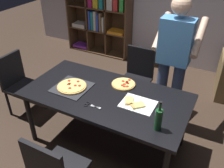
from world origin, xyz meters
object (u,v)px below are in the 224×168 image
object	(u,v)px
pepperoni_pizza_on_tray	(72,87)
kitchen_scissors	(90,105)
second_pizza_plain	(123,84)
wine_bottle	(158,119)
chair_left_end	(18,81)
dining_table	(106,99)
person_serving_pizza	(174,58)
chair_far_side	(137,74)
bookshelf	(99,2)

from	to	relation	value
pepperoni_pizza_on_tray	kitchen_scissors	distance (m)	0.42
second_pizza_plain	wine_bottle	bearing A→B (deg)	-41.88
chair_left_end	dining_table	bearing A→B (deg)	0.00
person_serving_pizza	kitchen_scissors	distance (m)	1.19
kitchen_scissors	person_serving_pizza	bearing A→B (deg)	59.82
chair_left_end	kitchen_scissors	bearing A→B (deg)	-10.98
dining_table	kitchen_scissors	distance (m)	0.28
chair_far_side	pepperoni_pizza_on_tray	world-z (taller)	chair_far_side
dining_table	pepperoni_pizza_on_tray	xyz separation A→B (m)	(-0.42, -0.07, 0.08)
bookshelf	person_serving_pizza	bearing A→B (deg)	-39.38
person_serving_pizza	wine_bottle	size ratio (longest dim) A/B	5.54
dining_table	bookshelf	distance (m)	2.81
second_pizza_plain	bookshelf	bearing A→B (deg)	126.23
dining_table	chair_left_end	xyz separation A→B (m)	(-1.42, 0.00, -0.17)
wine_bottle	bookshelf	bearing A→B (deg)	129.05
pepperoni_pizza_on_tray	dining_table	bearing A→B (deg)	9.70
person_serving_pizza	pepperoni_pizza_on_tray	distance (m)	1.28
chair_far_side	wine_bottle	size ratio (longest dim) A/B	2.85
bookshelf	second_pizza_plain	distance (m)	2.64
pepperoni_pizza_on_tray	wine_bottle	distance (m)	1.14
wine_bottle	pepperoni_pizza_on_tray	bearing A→B (deg)	169.57
kitchen_scissors	second_pizza_plain	distance (m)	0.55
chair_left_end	bookshelf	size ratio (longest dim) A/B	0.46
bookshelf	kitchen_scissors	bearing A→B (deg)	-62.00
dining_table	person_serving_pizza	bearing A→B (deg)	53.92
dining_table	chair_far_side	xyz separation A→B (m)	(0.00, 0.96, -0.17)
dining_table	person_serving_pizza	world-z (taller)	person_serving_pizza
dining_table	chair_left_end	world-z (taller)	chair_left_end
dining_table	bookshelf	xyz separation A→B (m)	(-1.45, 2.38, 0.40)
chair_far_side	bookshelf	size ratio (longest dim) A/B	0.46
wine_bottle	dining_table	bearing A→B (deg)	158.43
wine_bottle	second_pizza_plain	world-z (taller)	wine_bottle
person_serving_pizza	wine_bottle	xyz separation A→B (m)	(0.16, -1.02, -0.13)
wine_bottle	kitchen_scissors	distance (m)	0.76
dining_table	kitchen_scissors	bearing A→B (deg)	-99.79
chair_left_end	pepperoni_pizza_on_tray	world-z (taller)	chair_left_end
chair_left_end	bookshelf	world-z (taller)	bookshelf
person_serving_pizza	second_pizza_plain	world-z (taller)	person_serving_pizza
bookshelf	second_pizza_plain	world-z (taller)	bookshelf
dining_table	kitchen_scissors	xyz separation A→B (m)	(-0.05, -0.27, 0.07)
dining_table	chair_far_side	bearing A→B (deg)	90.00
chair_far_side	second_pizza_plain	bearing A→B (deg)	-82.27
pepperoni_pizza_on_tray	kitchen_scissors	size ratio (longest dim) A/B	2.09
bookshelf	person_serving_pizza	distance (m)	2.58
dining_table	chair_far_side	distance (m)	0.98
second_pizza_plain	kitchen_scissors	bearing A→B (deg)	-104.74
second_pizza_plain	pepperoni_pizza_on_tray	bearing A→B (deg)	-146.54
dining_table	wine_bottle	distance (m)	0.78
chair_far_side	pepperoni_pizza_on_tray	xyz separation A→B (m)	(-0.42, -1.03, 0.25)
chair_far_side	chair_left_end	xyz separation A→B (m)	(-1.42, -0.96, 0.00)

